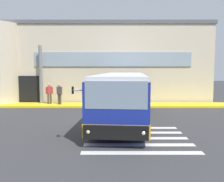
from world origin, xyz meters
TOP-DOWN VIEW (x-y plane):
  - ground_plane at (0.00, 0.00)m, footprint 80.00×90.00m
  - bay_paint_stripes at (2.00, -4.20)m, footprint 4.40×3.96m
  - terminal_building at (-0.68, 11.58)m, footprint 21.05×13.80m
  - boarding_curb at (0.00, 4.80)m, footprint 23.25×2.00m
  - entry_support_column at (-4.97, 5.40)m, footprint 0.28×0.28m
  - bus_main_foreground at (1.53, -0.27)m, footprint 3.91×10.92m
  - passenger_near_column at (-4.18, 4.95)m, footprint 0.53×0.49m
  - passenger_by_doorway at (-3.30, 4.66)m, footprint 0.51×0.39m

SIDE VIEW (x-z plane):
  - ground_plane at x=0.00m, z-range -0.02..0.00m
  - bay_paint_stripes at x=2.00m, z-range 0.00..0.01m
  - boarding_curb at x=0.00m, z-range 0.00..0.15m
  - passenger_by_doorway at x=-3.30m, z-range 0.24..1.92m
  - passenger_near_column at x=-4.18m, z-range 0.28..1.95m
  - bus_main_foreground at x=1.53m, z-range -0.02..2.68m
  - entry_support_column at x=-4.97m, z-range 0.15..4.92m
  - terminal_building at x=-0.68m, z-range -0.01..7.06m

